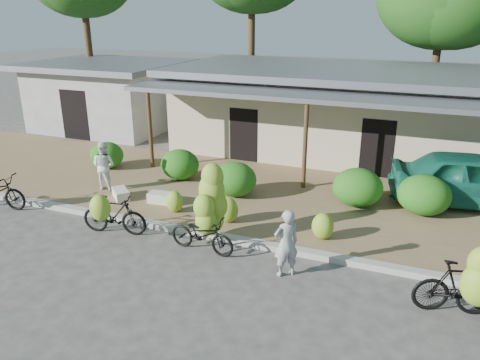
# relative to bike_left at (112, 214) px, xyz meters

# --- Properties ---
(ground) EXTENTS (100.00, 100.00, 0.00)m
(ground) POSITION_rel_bike_left_xyz_m (3.75, -1.22, -0.59)
(ground) COLOR #44413F
(ground) RESTS_ON ground
(sidewalk) EXTENTS (60.00, 6.00, 0.12)m
(sidewalk) POSITION_rel_bike_left_xyz_m (3.75, 3.78, -0.53)
(sidewalk) COLOR #8E6B4C
(sidewalk) RESTS_ON ground
(curb) EXTENTS (60.00, 0.25, 0.15)m
(curb) POSITION_rel_bike_left_xyz_m (3.75, 0.78, -0.52)
(curb) COLOR #A8A399
(curb) RESTS_ON ground
(shop_main) EXTENTS (13.00, 8.50, 3.35)m
(shop_main) POSITION_rel_bike_left_xyz_m (3.75, 9.71, 1.13)
(shop_main) COLOR #B9AE8C
(shop_main) RESTS_ON ground
(shop_grey) EXTENTS (7.00, 6.00, 3.15)m
(shop_grey) POSITION_rel_bike_left_xyz_m (-7.25, 9.77, 1.02)
(shop_grey) COLOR #AEAEA8
(shop_grey) RESTS_ON ground
(hedge_0) EXTENTS (1.21, 1.09, 0.94)m
(hedge_0) POSITION_rel_bike_left_xyz_m (-3.29, 4.18, -0.00)
(hedge_0) COLOR #175D15
(hedge_0) RESTS_ON sidewalk
(hedge_1) EXTENTS (1.30, 1.17, 1.01)m
(hedge_1) POSITION_rel_bike_left_xyz_m (-0.29, 4.11, 0.03)
(hedge_1) COLOR #175D15
(hedge_1) RESTS_ON sidewalk
(hedge_2) EXTENTS (1.35, 1.22, 1.05)m
(hedge_2) POSITION_rel_bike_left_xyz_m (1.97, 3.41, 0.05)
(hedge_2) COLOR #175D15
(hedge_2) RESTS_ON sidewalk
(hedge_3) EXTENTS (1.43, 1.29, 1.12)m
(hedge_3) POSITION_rel_bike_left_xyz_m (5.56, 4.00, 0.08)
(hedge_3) COLOR #175D15
(hedge_3) RESTS_ON sidewalk
(hedge_4) EXTENTS (1.44, 1.30, 1.12)m
(hedge_4) POSITION_rel_bike_left_xyz_m (7.35, 4.08, 0.09)
(hedge_4) COLOR #175D15
(hedge_4) RESTS_ON sidewalk
(bike_left) EXTENTS (1.80, 1.26, 1.33)m
(bike_left) POSITION_rel_bike_left_xyz_m (0.00, 0.00, 0.00)
(bike_left) COLOR black
(bike_left) RESTS_ON ground
(bike_center) EXTENTS (1.74, 1.20, 2.08)m
(bike_center) POSITION_rel_bike_left_xyz_m (2.52, 0.35, 0.24)
(bike_center) COLOR black
(bike_center) RESTS_ON ground
(bike_right) EXTENTS (1.90, 1.42, 1.72)m
(bike_right) POSITION_rel_bike_left_xyz_m (8.20, -0.43, 0.13)
(bike_right) COLOR black
(bike_right) RESTS_ON ground
(loose_banana_a) EXTENTS (0.50, 0.42, 0.62)m
(loose_banana_a) POSITION_rel_bike_left_xyz_m (0.87, 1.65, -0.16)
(loose_banana_a) COLOR #87BD2F
(loose_banana_a) RESTS_ON sidewalk
(loose_banana_b) EXTENTS (0.57, 0.49, 0.72)m
(loose_banana_b) POSITION_rel_bike_left_xyz_m (2.53, 1.58, -0.12)
(loose_banana_b) COLOR #87BD2F
(loose_banana_b) RESTS_ON sidewalk
(loose_banana_c) EXTENTS (0.54, 0.46, 0.68)m
(loose_banana_c) POSITION_rel_bike_left_xyz_m (5.09, 1.56, -0.13)
(loose_banana_c) COLOR #87BD2F
(loose_banana_c) RESTS_ON sidewalk
(sack_near) EXTENTS (0.89, 0.48, 0.30)m
(sack_near) POSITION_rel_bike_left_xyz_m (0.22, 2.10, -0.32)
(sack_near) COLOR beige
(sack_near) RESTS_ON sidewalk
(sack_far) EXTENTS (0.81, 0.79, 0.28)m
(sack_far) POSITION_rel_bike_left_xyz_m (-1.14, 1.93, -0.33)
(sack_far) COLOR beige
(sack_far) RESTS_ON sidewalk
(vendor) EXTENTS (0.67, 0.65, 1.55)m
(vendor) POSITION_rel_bike_left_xyz_m (4.67, -0.21, 0.18)
(vendor) COLOR #9C9C9C
(vendor) RESTS_ON ground
(bystander) EXTENTS (0.76, 0.59, 1.54)m
(bystander) POSITION_rel_bike_left_xyz_m (-2.06, 2.43, 0.30)
(bystander) COLOR white
(bystander) RESTS_ON sidewalk
(teal_van) EXTENTS (4.85, 2.62, 1.57)m
(teal_van) POSITION_rel_bike_left_xyz_m (8.62, 5.32, 0.31)
(teal_van) COLOR #16664F
(teal_van) RESTS_ON sidewalk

